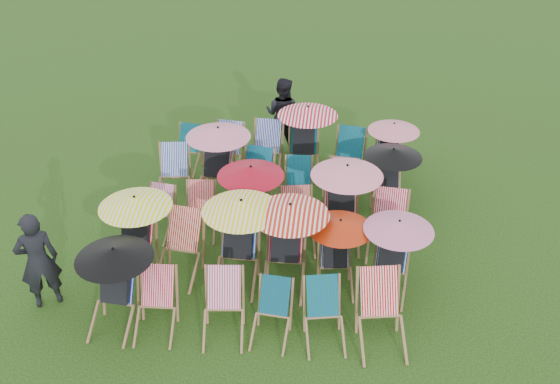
# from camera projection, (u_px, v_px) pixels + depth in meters

# --- Properties ---
(ground) EXTENTS (100.00, 100.00, 0.00)m
(ground) POSITION_uv_depth(u_px,v_px,m) (269.00, 241.00, 11.01)
(ground) COLOR black
(ground) RESTS_ON ground
(deckchair_0) EXTENTS (1.11, 1.16, 1.32)m
(deckchair_0) POSITION_uv_depth(u_px,v_px,m) (113.00, 287.00, 8.94)
(deckchair_0) COLOR #88613F
(deckchair_0) RESTS_ON ground
(deckchair_1) EXTENTS (0.64, 0.86, 0.89)m
(deckchair_1) POSITION_uv_depth(u_px,v_px,m) (155.00, 306.00, 8.97)
(deckchair_1) COLOR #88613F
(deckchair_1) RESTS_ON ground
(deckchair_2) EXTENTS (0.70, 0.91, 0.92)m
(deckchair_2) POSITION_uv_depth(u_px,v_px,m) (223.00, 309.00, 8.90)
(deckchair_2) COLOR #88613F
(deckchair_2) RESTS_ON ground
(deckchair_3) EXTENTS (0.61, 0.80, 0.82)m
(deckchair_3) POSITION_uv_depth(u_px,v_px,m) (272.00, 314.00, 8.87)
(deckchair_3) COLOR #88613F
(deckchair_3) RESTS_ON ground
(deckchair_4) EXTENTS (0.73, 0.90, 0.87)m
(deckchair_4) POSITION_uv_depth(u_px,v_px,m) (324.00, 316.00, 8.80)
(deckchair_4) COLOR #88613F
(deckchair_4) RESTS_ON ground
(deckchair_5) EXTENTS (0.84, 1.05, 1.02)m
(deckchair_5) POSITION_uv_depth(u_px,v_px,m) (382.00, 315.00, 8.72)
(deckchair_5) COLOR #88613F
(deckchair_5) RESTS_ON ground
(deckchair_6) EXTENTS (1.16, 1.21, 1.38)m
(deckchair_6) POSITION_uv_depth(u_px,v_px,m) (134.00, 234.00, 9.96)
(deckchair_6) COLOR #88613F
(deckchair_6) RESTS_ON ground
(deckchair_7) EXTENTS (0.77, 1.01, 1.02)m
(deckchair_7) POSITION_uv_depth(u_px,v_px,m) (179.00, 248.00, 10.00)
(deckchair_7) COLOR #88613F
(deckchair_7) RESTS_ON ground
(deckchair_8) EXTENTS (1.23, 1.28, 1.46)m
(deckchair_8) POSITION_uv_depth(u_px,v_px,m) (238.00, 241.00, 9.74)
(deckchair_8) COLOR #88613F
(deckchair_8) RESTS_ON ground
(deckchair_9) EXTENTS (1.22, 1.27, 1.44)m
(deckchair_9) POSITION_uv_depth(u_px,v_px,m) (286.00, 245.00, 9.67)
(deckchair_9) COLOR #88613F
(deckchair_9) RESTS_ON ground
(deckchair_10) EXTENTS (1.01, 1.09, 1.20)m
(deckchair_10) POSITION_uv_depth(u_px,v_px,m) (337.00, 253.00, 9.69)
(deckchair_10) COLOR #88613F
(deckchair_10) RESTS_ON ground
(deckchair_11) EXTENTS (1.07, 1.14, 1.27)m
(deckchair_11) POSITION_uv_depth(u_px,v_px,m) (392.00, 256.00, 9.58)
(deckchair_11) COLOR #88613F
(deckchair_11) RESTS_ON ground
(deckchair_12) EXTENTS (0.63, 0.82, 0.82)m
(deckchair_12) POSITION_uv_depth(u_px,v_px,m) (157.00, 213.00, 11.02)
(deckchair_12) COLOR #88613F
(deckchair_12) RESTS_ON ground
(deckchair_13) EXTENTS (0.66, 0.86, 0.87)m
(deckchair_13) POSITION_uv_depth(u_px,v_px,m) (200.00, 212.00, 11.01)
(deckchair_13) COLOR #88613F
(deckchair_13) RESTS_ON ground
(deckchair_14) EXTENTS (1.15, 1.22, 1.37)m
(deckchair_14) POSITION_uv_depth(u_px,v_px,m) (247.00, 201.00, 10.78)
(deckchair_14) COLOR #88613F
(deckchair_14) RESTS_ON ground
(deckchair_15) EXTENTS (0.78, 0.97, 0.95)m
(deckchair_15) POSITION_uv_depth(u_px,v_px,m) (297.00, 222.00, 10.69)
(deckchair_15) COLOR #88613F
(deckchair_15) RESTS_ON ground
(deckchair_16) EXTENTS (1.23, 1.30, 1.45)m
(deckchair_16) POSITION_uv_depth(u_px,v_px,m) (343.00, 204.00, 10.64)
(deckchair_16) COLOR #88613F
(deckchair_16) RESTS_ON ground
(deckchair_17) EXTENTS (0.74, 0.98, 1.01)m
(deckchair_17) POSITION_uv_depth(u_px,v_px,m) (388.00, 226.00, 10.53)
(deckchair_17) COLOR #88613F
(deckchair_17) RESTS_ON ground
(deckchair_18) EXTENTS (0.77, 0.98, 0.97)m
(deckchair_18) POSITION_uv_depth(u_px,v_px,m) (174.00, 175.00, 12.00)
(deckchair_18) COLOR #88613F
(deckchair_18) RESTS_ON ground
(deckchair_19) EXTENTS (1.22, 1.28, 1.45)m
(deckchair_19) POSITION_uv_depth(u_px,v_px,m) (216.00, 162.00, 11.85)
(deckchair_19) COLOR #88613F
(deckchair_19) RESTS_ON ground
(deckchair_20) EXTENTS (0.79, 1.00, 0.99)m
(deckchair_20) POSITION_uv_depth(u_px,v_px,m) (254.00, 180.00, 11.82)
(deckchair_20) COLOR #88613F
(deckchair_20) RESTS_ON ground
(deckchair_21) EXTENTS (0.64, 0.84, 0.87)m
(deckchair_21) POSITION_uv_depth(u_px,v_px,m) (298.00, 185.00, 11.79)
(deckchair_21) COLOR #88613F
(deckchair_21) RESTS_ON ground
(deckchair_22) EXTENTS (0.67, 0.89, 0.92)m
(deckchair_22) POSITION_uv_depth(u_px,v_px,m) (341.00, 189.00, 11.62)
(deckchair_22) COLOR #88613F
(deckchair_22) RESTS_ON ground
(deckchair_23) EXTENTS (1.07, 1.16, 1.27)m
(deckchair_23) POSITION_uv_depth(u_px,v_px,m) (390.00, 180.00, 11.48)
(deckchair_23) COLOR #88613F
(deckchair_23) RESTS_ON ground
(deckchair_24) EXTENTS (0.65, 0.85, 0.86)m
(deckchair_24) POSITION_uv_depth(u_px,v_px,m) (186.00, 150.00, 12.95)
(deckchair_24) COLOR #88613F
(deckchair_24) RESTS_ON ground
(deckchair_25) EXTENTS (0.75, 0.97, 0.98)m
(deckchair_25) POSITION_uv_depth(u_px,v_px,m) (226.00, 151.00, 12.78)
(deckchair_25) COLOR #88613F
(deckchair_25) RESTS_ON ground
(deckchair_26) EXTENTS (0.69, 0.95, 1.01)m
(deckchair_26) POSITION_uv_depth(u_px,v_px,m) (266.00, 150.00, 12.79)
(deckchair_26) COLOR #88613F
(deckchair_26) RESTS_ON ground
(deckchair_27) EXTENTS (1.22, 1.29, 1.44)m
(deckchair_27) POSITION_uv_depth(u_px,v_px,m) (305.00, 140.00, 12.63)
(deckchair_27) COLOR #88613F
(deckchair_27) RESTS_ON ground
(deckchair_28) EXTENTS (0.77, 0.99, 1.00)m
(deckchair_28) POSITION_uv_depth(u_px,v_px,m) (348.00, 158.00, 12.52)
(deckchair_28) COLOR #88613F
(deckchair_28) RESTS_ON ground
(deckchair_29) EXTENTS (1.03, 1.07, 1.22)m
(deckchair_29) POSITION_uv_depth(u_px,v_px,m) (390.00, 151.00, 12.46)
(deckchair_29) COLOR #88613F
(deckchair_29) RESTS_ON ground
(person_left) EXTENTS (0.72, 0.66, 1.65)m
(person_left) POSITION_uv_depth(u_px,v_px,m) (38.00, 261.00, 9.24)
(person_left) COLOR black
(person_left) RESTS_ON ground
(person_rear) EXTENTS (0.94, 0.82, 1.65)m
(person_rear) POSITION_uv_depth(u_px,v_px,m) (283.00, 114.00, 13.50)
(person_rear) COLOR black
(person_rear) RESTS_ON ground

